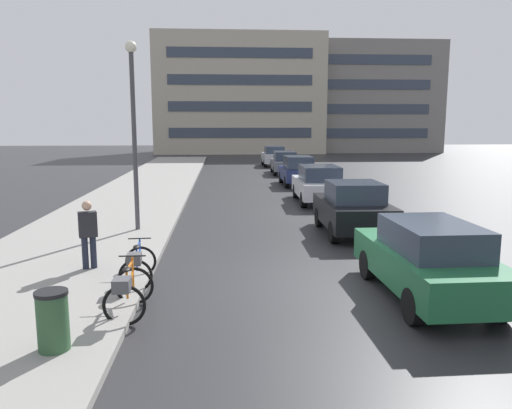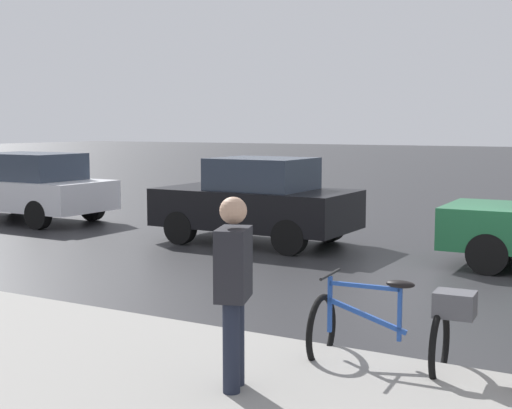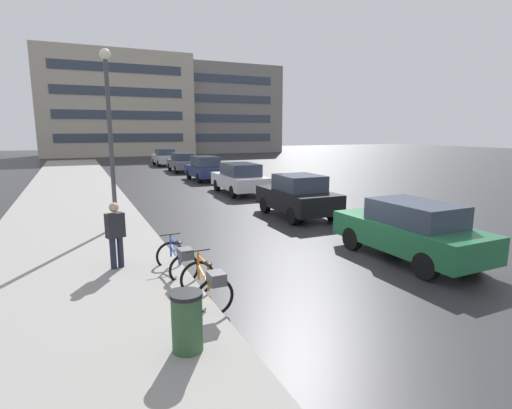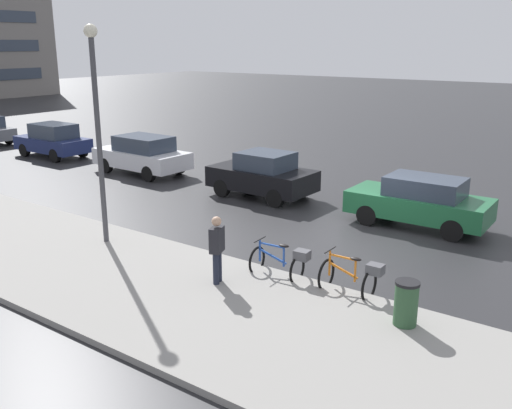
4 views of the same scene
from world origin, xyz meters
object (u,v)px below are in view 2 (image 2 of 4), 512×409
at_px(pedestrian, 234,289).
at_px(car_white, 27,187).
at_px(car_black, 257,201).
at_px(bicycle_second, 396,327).

bearing_deg(pedestrian, car_white, 54.33).
relative_size(car_black, pedestrian, 2.24).
bearing_deg(pedestrian, bicycle_second, -37.44).
xyz_separation_m(bicycle_second, car_white, (6.01, 11.05, 0.35)).
height_order(car_black, pedestrian, pedestrian).
bearing_deg(bicycle_second, car_black, 38.73).
distance_m(car_black, car_white, 6.35).
relative_size(bicycle_second, pedestrian, 0.85).
xyz_separation_m(bicycle_second, car_black, (5.87, 4.71, 0.35)).
bearing_deg(car_white, car_black, -91.27).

